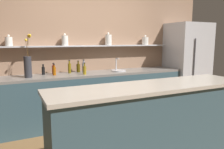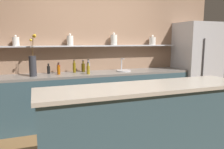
{
  "view_description": "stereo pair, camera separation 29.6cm",
  "coord_description": "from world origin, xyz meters",
  "px_view_note": "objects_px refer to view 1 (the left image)",
  "views": [
    {
      "loc": [
        -1.44,
        -2.53,
        1.52
      ],
      "look_at": [
        -0.09,
        0.35,
        1.02
      ],
      "focal_mm": 35.0,
      "sensor_mm": 36.0,
      "label": 1
    },
    {
      "loc": [
        -1.16,
        -2.64,
        1.52
      ],
      "look_at": [
        -0.09,
        0.35,
        1.02
      ],
      "focal_mm": 35.0,
      "sensor_mm": 36.0,
      "label": 2
    }
  ],
  "objects_px": {
    "bottle_sauce_3": "(54,69)",
    "bottle_sauce_4": "(54,71)",
    "bottle_oil_2": "(78,68)",
    "sink_fixture": "(118,70)",
    "bottle_sauce_5": "(43,70)",
    "flower_vase": "(28,65)",
    "refrigerator": "(187,66)",
    "bottle_oil_0": "(85,70)",
    "bottle_spirit_6": "(84,67)",
    "bottle_oil_1": "(70,68)"
  },
  "relations": [
    {
      "from": "refrigerator",
      "to": "bottle_sauce_5",
      "type": "relative_size",
      "value": 10.3
    },
    {
      "from": "bottle_sauce_4",
      "to": "bottle_oil_0",
      "type": "bearing_deg",
      "value": -15.0
    },
    {
      "from": "flower_vase",
      "to": "bottle_oil_0",
      "type": "bearing_deg",
      "value": -5.16
    },
    {
      "from": "bottle_sauce_3",
      "to": "bottle_oil_0",
      "type": "bearing_deg",
      "value": -31.99
    },
    {
      "from": "bottle_oil_0",
      "to": "bottle_oil_1",
      "type": "bearing_deg",
      "value": 127.17
    },
    {
      "from": "bottle_sauce_3",
      "to": "bottle_sauce_5",
      "type": "bearing_deg",
      "value": -176.03
    },
    {
      "from": "bottle_oil_0",
      "to": "bottle_oil_2",
      "type": "height_order",
      "value": "bottle_oil_2"
    },
    {
      "from": "bottle_sauce_3",
      "to": "bottle_sauce_5",
      "type": "relative_size",
      "value": 1.07
    },
    {
      "from": "sink_fixture",
      "to": "bottle_oil_0",
      "type": "relative_size",
      "value": 1.34
    },
    {
      "from": "bottle_sauce_3",
      "to": "bottle_sauce_4",
      "type": "height_order",
      "value": "bottle_sauce_3"
    },
    {
      "from": "sink_fixture",
      "to": "flower_vase",
      "type": "bearing_deg",
      "value": -178.16
    },
    {
      "from": "bottle_sauce_4",
      "to": "bottle_sauce_3",
      "type": "bearing_deg",
      "value": 83.45
    },
    {
      "from": "bottle_sauce_3",
      "to": "sink_fixture",
      "type": "bearing_deg",
      "value": -7.71
    },
    {
      "from": "sink_fixture",
      "to": "bottle_spirit_6",
      "type": "bearing_deg",
      "value": 170.37
    },
    {
      "from": "sink_fixture",
      "to": "bottle_oil_0",
      "type": "xyz_separation_m",
      "value": [
        -0.73,
        -0.14,
        0.06
      ]
    },
    {
      "from": "flower_vase",
      "to": "refrigerator",
      "type": "bearing_deg",
      "value": 0.07
    },
    {
      "from": "bottle_sauce_3",
      "to": "bottle_spirit_6",
      "type": "xyz_separation_m",
      "value": [
        0.55,
        -0.05,
        0.02
      ]
    },
    {
      "from": "refrigerator",
      "to": "bottle_sauce_5",
      "type": "bearing_deg",
      "value": 176.3
    },
    {
      "from": "refrigerator",
      "to": "bottle_sauce_5",
      "type": "height_order",
      "value": "refrigerator"
    },
    {
      "from": "bottle_oil_0",
      "to": "bottle_oil_2",
      "type": "distance_m",
      "value": 0.3
    },
    {
      "from": "refrigerator",
      "to": "bottle_oil_0",
      "type": "xyz_separation_m",
      "value": [
        -2.44,
        -0.09,
        0.06
      ]
    },
    {
      "from": "bottle_oil_0",
      "to": "bottle_sauce_4",
      "type": "relative_size",
      "value": 1.1
    },
    {
      "from": "sink_fixture",
      "to": "bottle_spirit_6",
      "type": "height_order",
      "value": "sink_fixture"
    },
    {
      "from": "bottle_oil_1",
      "to": "bottle_sauce_5",
      "type": "bearing_deg",
      "value": 177.16
    },
    {
      "from": "refrigerator",
      "to": "bottle_sauce_4",
      "type": "height_order",
      "value": "refrigerator"
    },
    {
      "from": "sink_fixture",
      "to": "bottle_sauce_3",
      "type": "xyz_separation_m",
      "value": [
        -1.21,
        0.16,
        0.06
      ]
    },
    {
      "from": "sink_fixture",
      "to": "bottle_sauce_5",
      "type": "xyz_separation_m",
      "value": [
        -1.39,
        0.15,
        0.05
      ]
    },
    {
      "from": "refrigerator",
      "to": "bottle_sauce_5",
      "type": "distance_m",
      "value": 3.11
    },
    {
      "from": "flower_vase",
      "to": "bottle_oil_2",
      "type": "distance_m",
      "value": 0.93
    },
    {
      "from": "bottle_sauce_4",
      "to": "bottle_sauce_5",
      "type": "bearing_deg",
      "value": 136.07
    },
    {
      "from": "bottle_sauce_5",
      "to": "bottle_sauce_3",
      "type": "bearing_deg",
      "value": 3.97
    },
    {
      "from": "bottle_oil_2",
      "to": "bottle_sauce_5",
      "type": "relative_size",
      "value": 1.2
    },
    {
      "from": "bottle_oil_1",
      "to": "bottle_sauce_4",
      "type": "distance_m",
      "value": 0.33
    },
    {
      "from": "refrigerator",
      "to": "bottle_spirit_6",
      "type": "xyz_separation_m",
      "value": [
        -2.38,
        0.16,
        0.08
      ]
    },
    {
      "from": "bottle_sauce_5",
      "to": "bottle_spirit_6",
      "type": "bearing_deg",
      "value": -3.05
    },
    {
      "from": "bottle_oil_2",
      "to": "sink_fixture",
      "type": "bearing_deg",
      "value": -12.37
    },
    {
      "from": "bottle_oil_2",
      "to": "bottle_spirit_6",
      "type": "height_order",
      "value": "bottle_spirit_6"
    },
    {
      "from": "bottle_oil_1",
      "to": "bottle_spirit_6",
      "type": "distance_m",
      "value": 0.27
    },
    {
      "from": "flower_vase",
      "to": "bottle_spirit_6",
      "type": "bearing_deg",
      "value": 9.58
    },
    {
      "from": "bottle_oil_1",
      "to": "bottle_sauce_4",
      "type": "relative_size",
      "value": 1.27
    },
    {
      "from": "bottle_sauce_5",
      "to": "bottle_spirit_6",
      "type": "relative_size",
      "value": 0.76
    },
    {
      "from": "flower_vase",
      "to": "bottle_sauce_5",
      "type": "height_order",
      "value": "flower_vase"
    },
    {
      "from": "bottle_oil_0",
      "to": "bottle_sauce_4",
      "type": "height_order",
      "value": "bottle_oil_0"
    },
    {
      "from": "bottle_oil_1",
      "to": "sink_fixture",
      "type": "bearing_deg",
      "value": -7.87
    },
    {
      "from": "bottle_oil_2",
      "to": "bottle_sauce_3",
      "type": "xyz_separation_m",
      "value": [
        -0.46,
        -0.0,
        -0.0
      ]
    },
    {
      "from": "bottle_oil_0",
      "to": "refrigerator",
      "type": "bearing_deg",
      "value": 2.04
    },
    {
      "from": "bottle_oil_1",
      "to": "bottle_sauce_5",
      "type": "height_order",
      "value": "bottle_oil_1"
    },
    {
      "from": "sink_fixture",
      "to": "bottle_sauce_4",
      "type": "relative_size",
      "value": 1.48
    },
    {
      "from": "refrigerator",
      "to": "bottle_sauce_4",
      "type": "bearing_deg",
      "value": 179.09
    },
    {
      "from": "refrigerator",
      "to": "sink_fixture",
      "type": "relative_size",
      "value": 6.72
    }
  ]
}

